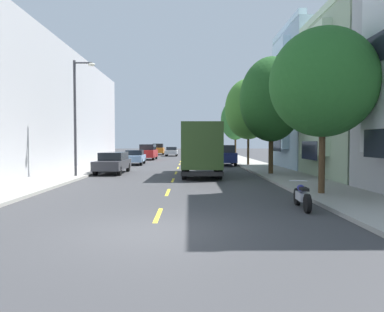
{
  "coord_description": "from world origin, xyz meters",
  "views": [
    {
      "loc": [
        0.95,
        -9.0,
        2.26
      ],
      "look_at": [
        1.18,
        19.22,
        1.13
      ],
      "focal_mm": 33.78,
      "sensor_mm": 36.0,
      "label": 1
    }
  ],
  "objects_px": {
    "parked_suv_navy": "(225,155)",
    "parked_hatchback_forest": "(213,153)",
    "parked_sedan_sky": "(135,157)",
    "street_tree_nearest": "(323,83)",
    "moving_silver_sedan": "(172,151)",
    "street_lamp": "(77,110)",
    "street_tree_third": "(248,109)",
    "parked_wagon_charcoal": "(113,162)",
    "parked_suv_red": "(148,152)",
    "street_tree_farthest": "(235,120)",
    "parked_hatchback_white": "(218,154)",
    "delivery_box_truck": "(202,147)",
    "parked_motorcycle": "(302,197)",
    "parked_suv_orange": "(158,149)",
    "street_tree_second": "(271,99)"
  },
  "relations": [
    {
      "from": "parked_suv_navy",
      "to": "parked_hatchback_forest",
      "type": "bearing_deg",
      "value": 90.43
    },
    {
      "from": "parked_sedan_sky",
      "to": "street_tree_nearest",
      "type": "bearing_deg",
      "value": -62.53
    },
    {
      "from": "parked_hatchback_forest",
      "to": "moving_silver_sedan",
      "type": "height_order",
      "value": "parked_hatchback_forest"
    },
    {
      "from": "street_lamp",
      "to": "parked_sedan_sky",
      "type": "relative_size",
      "value": 1.56
    },
    {
      "from": "street_tree_third",
      "to": "parked_wagon_charcoal",
      "type": "height_order",
      "value": "street_tree_third"
    },
    {
      "from": "parked_hatchback_forest",
      "to": "parked_suv_red",
      "type": "distance_m",
      "value": 9.69
    },
    {
      "from": "street_tree_farthest",
      "to": "parked_hatchback_white",
      "type": "height_order",
      "value": "street_tree_farthest"
    },
    {
      "from": "delivery_box_truck",
      "to": "parked_suv_navy",
      "type": "height_order",
      "value": "delivery_box_truck"
    },
    {
      "from": "delivery_box_truck",
      "to": "parked_suv_red",
      "type": "xyz_separation_m",
      "value": [
        -6.0,
        21.26,
        -0.94
      ]
    },
    {
      "from": "parked_suv_navy",
      "to": "parked_sedan_sky",
      "type": "height_order",
      "value": "parked_suv_navy"
    },
    {
      "from": "moving_silver_sedan",
      "to": "parked_motorcycle",
      "type": "relative_size",
      "value": 2.19
    },
    {
      "from": "street_tree_third",
      "to": "parked_sedan_sky",
      "type": "height_order",
      "value": "street_tree_third"
    },
    {
      "from": "parked_wagon_charcoal",
      "to": "parked_suv_red",
      "type": "xyz_separation_m",
      "value": [
        0.27,
        19.46,
        0.18
      ]
    },
    {
      "from": "parked_hatchback_forest",
      "to": "parked_hatchback_white",
      "type": "distance_m",
      "value": 7.67
    },
    {
      "from": "street_tree_third",
      "to": "parked_suv_navy",
      "type": "relative_size",
      "value": 1.63
    },
    {
      "from": "street_tree_farthest",
      "to": "delivery_box_truck",
      "type": "xyz_separation_m",
      "value": [
        -4.61,
        -18.52,
        -2.89
      ]
    },
    {
      "from": "parked_suv_orange",
      "to": "parked_hatchback_forest",
      "type": "relative_size",
      "value": 1.2
    },
    {
      "from": "delivery_box_truck",
      "to": "parked_sedan_sky",
      "type": "bearing_deg",
      "value": 118.05
    },
    {
      "from": "street_tree_farthest",
      "to": "parked_sedan_sky",
      "type": "relative_size",
      "value": 1.55
    },
    {
      "from": "street_tree_nearest",
      "to": "street_tree_farthest",
      "type": "height_order",
      "value": "street_tree_farthest"
    },
    {
      "from": "parked_motorcycle",
      "to": "street_tree_nearest",
      "type": "bearing_deg",
      "value": 58.64
    },
    {
      "from": "parked_suv_red",
      "to": "parked_motorcycle",
      "type": "relative_size",
      "value": 2.36
    },
    {
      "from": "street_tree_second",
      "to": "street_lamp",
      "type": "bearing_deg",
      "value": -172.83
    },
    {
      "from": "parked_suv_orange",
      "to": "moving_silver_sedan",
      "type": "distance_m",
      "value": 6.26
    },
    {
      "from": "parked_suv_navy",
      "to": "moving_silver_sedan",
      "type": "relative_size",
      "value": 1.07
    },
    {
      "from": "parked_hatchback_forest",
      "to": "street_tree_third",
      "type": "bearing_deg",
      "value": -82.67
    },
    {
      "from": "street_tree_farthest",
      "to": "street_lamp",
      "type": "bearing_deg",
      "value": -121.7
    },
    {
      "from": "street_lamp",
      "to": "parked_suv_red",
      "type": "bearing_deg",
      "value": 85.6
    },
    {
      "from": "parked_suv_red",
      "to": "moving_silver_sedan",
      "type": "bearing_deg",
      "value": 78.32
    },
    {
      "from": "parked_suv_navy",
      "to": "street_tree_third",
      "type": "bearing_deg",
      "value": -35.99
    },
    {
      "from": "parked_suv_navy",
      "to": "parked_motorcycle",
      "type": "relative_size",
      "value": 2.35
    },
    {
      "from": "street_lamp",
      "to": "parked_motorcycle",
      "type": "relative_size",
      "value": 3.46
    },
    {
      "from": "parked_motorcycle",
      "to": "street_lamp",
      "type": "bearing_deg",
      "value": 135.89
    },
    {
      "from": "street_tree_third",
      "to": "parked_sedan_sky",
      "type": "xyz_separation_m",
      "value": [
        -10.81,
        2.35,
        -4.5
      ]
    },
    {
      "from": "street_tree_third",
      "to": "parked_wagon_charcoal",
      "type": "xyz_separation_m",
      "value": [
        -10.87,
        -7.49,
        -4.45
      ]
    },
    {
      "from": "parked_sedan_sky",
      "to": "moving_silver_sedan",
      "type": "xyz_separation_m",
      "value": [
        2.61,
        21.24,
        0.0
      ]
    },
    {
      "from": "moving_silver_sedan",
      "to": "parked_suv_orange",
      "type": "bearing_deg",
      "value": 114.44
    },
    {
      "from": "street_tree_third",
      "to": "street_lamp",
      "type": "height_order",
      "value": "street_tree_third"
    },
    {
      "from": "street_tree_nearest",
      "to": "street_tree_third",
      "type": "relative_size",
      "value": 0.85
    },
    {
      "from": "parked_hatchback_white",
      "to": "moving_silver_sedan",
      "type": "relative_size",
      "value": 0.9
    },
    {
      "from": "street_tree_farthest",
      "to": "parked_sedan_sky",
      "type": "bearing_deg",
      "value": -147.57
    },
    {
      "from": "parked_suv_navy",
      "to": "parked_sedan_sky",
      "type": "bearing_deg",
      "value": 174.29
    },
    {
      "from": "parked_suv_navy",
      "to": "street_tree_farthest",
      "type": "bearing_deg",
      "value": 75.32
    },
    {
      "from": "parked_sedan_sky",
      "to": "delivery_box_truck",
      "type": "bearing_deg",
      "value": -61.95
    },
    {
      "from": "parked_suv_navy",
      "to": "parked_suv_red",
      "type": "xyz_separation_m",
      "value": [
        -8.57,
        10.49,
        0.0
      ]
    },
    {
      "from": "street_tree_second",
      "to": "street_tree_third",
      "type": "xyz_separation_m",
      "value": [
        0.0,
        9.22,
        0.2
      ]
    },
    {
      "from": "parked_hatchback_forest",
      "to": "parked_suv_red",
      "type": "bearing_deg",
      "value": -150.85
    },
    {
      "from": "parked_wagon_charcoal",
      "to": "parked_suv_red",
      "type": "bearing_deg",
      "value": 89.21
    },
    {
      "from": "street_tree_nearest",
      "to": "parked_hatchback_white",
      "type": "bearing_deg",
      "value": 94.28
    },
    {
      "from": "moving_silver_sedan",
      "to": "delivery_box_truck",
      "type": "bearing_deg",
      "value": -83.76
    }
  ]
}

